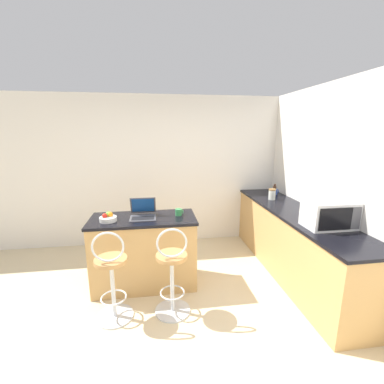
# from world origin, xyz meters

# --- Properties ---
(ground_plane) EXTENTS (20.00, 20.00, 0.00)m
(ground_plane) POSITION_xyz_m (0.00, 0.00, 0.00)
(ground_plane) COLOR beige
(wall_back) EXTENTS (12.00, 0.06, 2.60)m
(wall_back) POSITION_xyz_m (0.00, 2.28, 1.30)
(wall_back) COLOR silver
(wall_back) RESTS_ON ground_plane
(wall_right) EXTENTS (0.06, 12.00, 2.60)m
(wall_right) POSITION_xyz_m (2.06, 0.00, 1.30)
(wall_right) COLOR silver
(wall_right) RESTS_ON ground_plane
(breakfast_bar) EXTENTS (1.32, 0.62, 0.93)m
(breakfast_bar) POSITION_xyz_m (-0.34, 0.88, 0.47)
(breakfast_bar) COLOR tan
(breakfast_bar) RESTS_ON ground_plane
(counter_right) EXTENTS (0.64, 2.78, 0.93)m
(counter_right) POSITION_xyz_m (1.72, 0.87, 0.47)
(counter_right) COLOR tan
(counter_right) RESTS_ON ground_plane
(bar_stool_near) EXTENTS (0.40, 0.40, 1.03)m
(bar_stool_near) POSITION_xyz_m (-0.66, 0.26, 0.49)
(bar_stool_near) COLOR silver
(bar_stool_near) RESTS_ON ground_plane
(bar_stool_far) EXTENTS (0.40, 0.40, 1.03)m
(bar_stool_far) POSITION_xyz_m (-0.03, 0.26, 0.49)
(bar_stool_far) COLOR silver
(bar_stool_far) RESTS_ON ground_plane
(laptop) EXTENTS (0.32, 0.32, 0.24)m
(laptop) POSITION_xyz_m (-0.34, 0.91, 0.99)
(laptop) COLOR #47474C
(laptop) RESTS_ON breakfast_bar
(microwave) EXTENTS (0.54, 0.33, 0.31)m
(microwave) POSITION_xyz_m (1.75, 0.24, 1.08)
(microwave) COLOR silver
(microwave) RESTS_ON counter_right
(mug_blue) EXTENTS (0.10, 0.08, 0.10)m
(mug_blue) POSITION_xyz_m (1.87, 1.81, 0.98)
(mug_blue) COLOR #2D51AD
(mug_blue) RESTS_ON counter_right
(fruit_bowl) EXTENTS (0.20, 0.20, 0.11)m
(fruit_bowl) POSITION_xyz_m (-0.75, 0.81, 0.97)
(fruit_bowl) COLOR silver
(fruit_bowl) RESTS_ON breakfast_bar
(mug_green) EXTENTS (0.10, 0.09, 0.09)m
(mug_green) POSITION_xyz_m (0.11, 0.91, 0.97)
(mug_green) COLOR #338447
(mug_green) RESTS_ON breakfast_bar
(pepper_mill) EXTENTS (0.06, 0.06, 0.22)m
(pepper_mill) POSITION_xyz_m (1.78, 1.66, 1.03)
(pepper_mill) COLOR #331E14
(pepper_mill) RESTS_ON counter_right
(storage_jar) EXTENTS (0.11, 0.11, 0.17)m
(storage_jar) POSITION_xyz_m (1.66, 1.49, 1.02)
(storage_jar) COLOR silver
(storage_jar) RESTS_ON counter_right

